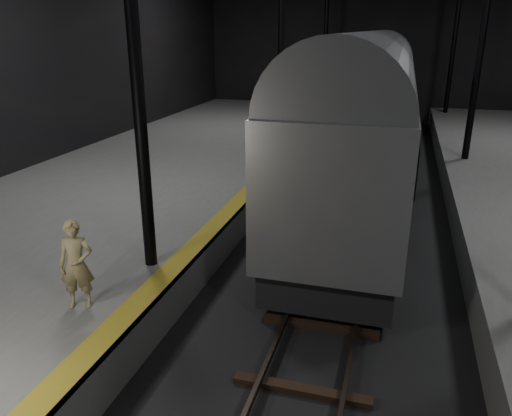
% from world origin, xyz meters
% --- Properties ---
extents(ground, '(44.00, 44.00, 0.00)m').
position_xyz_m(ground, '(0.00, 0.00, 0.00)').
color(ground, black).
rests_on(ground, ground).
extents(platform_left, '(9.00, 43.80, 1.00)m').
position_xyz_m(platform_left, '(-7.50, 0.00, 0.50)').
color(platform_left, '#555553').
rests_on(platform_left, ground).
extents(tactile_strip, '(0.50, 43.80, 0.01)m').
position_xyz_m(tactile_strip, '(-3.25, 0.00, 1.00)').
color(tactile_strip, olive).
rests_on(tactile_strip, platform_left).
extents(track, '(2.40, 43.00, 0.24)m').
position_xyz_m(track, '(0.00, 0.00, 0.07)').
color(track, '#3F3328').
rests_on(track, ground).
extents(train, '(3.18, 21.23, 5.67)m').
position_xyz_m(train, '(-0.00, 6.40, 3.17)').
color(train, '#999AA0').
rests_on(train, ground).
extents(woman, '(0.73, 0.60, 1.71)m').
position_xyz_m(woman, '(-4.21, -5.98, 1.85)').
color(woman, '#908358').
rests_on(woman, platform_left).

